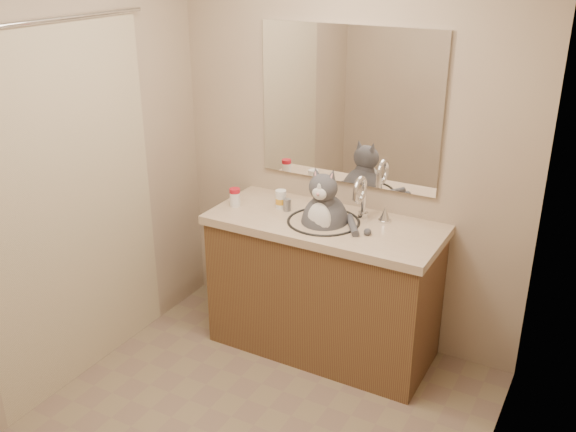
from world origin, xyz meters
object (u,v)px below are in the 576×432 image
object	(u,v)px
cat	(324,220)
pill_bottle_orange	(281,199)
pill_bottle_redcap	(235,197)
grey_canister	(287,205)

from	to	relation	value
cat	pill_bottle_orange	xyz separation A→B (m)	(-0.32, 0.07, 0.04)
cat	pill_bottle_redcap	bearing A→B (deg)	177.15
pill_bottle_redcap	grey_canister	world-z (taller)	pill_bottle_redcap
cat	grey_canister	world-z (taller)	cat
cat	pill_bottle_orange	size ratio (longest dim) A/B	4.82
cat	pill_bottle_orange	world-z (taller)	cat
pill_bottle_orange	cat	bearing A→B (deg)	-11.94
cat	pill_bottle_redcap	distance (m)	0.58
cat	grey_canister	size ratio (longest dim) A/B	7.26
pill_bottle_redcap	grey_canister	bearing A→B (deg)	15.17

